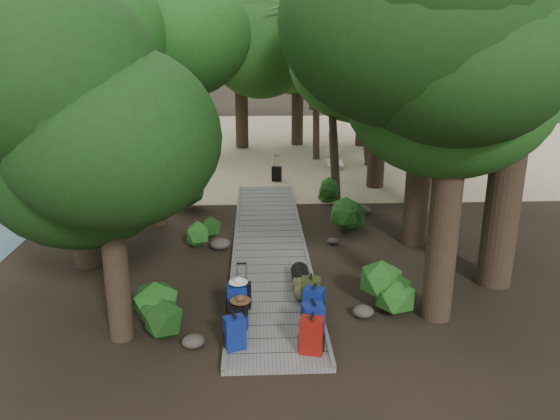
{
  "coord_description": "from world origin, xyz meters",
  "views": [
    {
      "loc": [
        -0.35,
        -13.12,
        5.59
      ],
      "look_at": [
        0.3,
        1.26,
        1.0
      ],
      "focal_mm": 35.0,
      "sensor_mm": 36.0,
      "label": 1
    }
  ],
  "objects_px": {
    "duffel_right_black": "(300,275)",
    "suitcase_on_boardwalk": "(242,295)",
    "backpack_right_c": "(314,301)",
    "backpack_left_b": "(238,315)",
    "kayak": "(196,165)",
    "backpack_left_a": "(235,331)",
    "backpack_right_d": "(311,289)",
    "backpack_right_b": "(313,319)",
    "sun_lounger": "(335,160)",
    "duffel_right_khaki": "(304,287)",
    "backpack_right_a": "(312,334)",
    "backpack_left_c": "(237,298)",
    "lone_suitcase_on_sand": "(277,174)"
  },
  "relations": [
    {
      "from": "backpack_left_a",
      "to": "backpack_right_d",
      "type": "distance_m",
      "value": 2.37
    },
    {
      "from": "backpack_right_a",
      "to": "sun_lounger",
      "type": "xyz_separation_m",
      "value": [
        2.55,
        15.0,
        -0.14
      ]
    },
    {
      "from": "backpack_right_b",
      "to": "duffel_right_black",
      "type": "distance_m",
      "value": 2.34
    },
    {
      "from": "backpack_right_b",
      "to": "duffel_right_khaki",
      "type": "height_order",
      "value": "backpack_right_b"
    },
    {
      "from": "backpack_left_a",
      "to": "duffel_right_black",
      "type": "relative_size",
      "value": 1.08
    },
    {
      "from": "backpack_right_d",
      "to": "kayak",
      "type": "relative_size",
      "value": 0.2
    },
    {
      "from": "backpack_right_d",
      "to": "duffel_right_khaki",
      "type": "height_order",
      "value": "backpack_right_d"
    },
    {
      "from": "backpack_left_c",
      "to": "kayak",
      "type": "height_order",
      "value": "backpack_left_c"
    },
    {
      "from": "backpack_right_c",
      "to": "backpack_right_d",
      "type": "relative_size",
      "value": 1.12
    },
    {
      "from": "lone_suitcase_on_sand",
      "to": "backpack_right_a",
      "type": "bearing_deg",
      "value": -77.16
    },
    {
      "from": "backpack_left_a",
      "to": "backpack_right_a",
      "type": "bearing_deg",
      "value": -27.2
    },
    {
      "from": "backpack_left_c",
      "to": "lone_suitcase_on_sand",
      "type": "bearing_deg",
      "value": 77.71
    },
    {
      "from": "backpack_right_d",
      "to": "duffel_right_black",
      "type": "bearing_deg",
      "value": 107.05
    },
    {
      "from": "lone_suitcase_on_sand",
      "to": "sun_lounger",
      "type": "xyz_separation_m",
      "value": [
        2.68,
        2.34,
        0.04
      ]
    },
    {
      "from": "sun_lounger",
      "to": "duffel_right_khaki",
      "type": "bearing_deg",
      "value": -99.67
    },
    {
      "from": "backpack_left_b",
      "to": "kayak",
      "type": "bearing_deg",
      "value": 115.63
    },
    {
      "from": "kayak",
      "to": "lone_suitcase_on_sand",
      "type": "bearing_deg",
      "value": -51.72
    },
    {
      "from": "suitcase_on_boardwalk",
      "to": "backpack_left_a",
      "type": "bearing_deg",
      "value": -87.59
    },
    {
      "from": "backpack_left_c",
      "to": "sun_lounger",
      "type": "height_order",
      "value": "backpack_left_c"
    },
    {
      "from": "backpack_right_c",
      "to": "sun_lounger",
      "type": "relative_size",
      "value": 0.33
    },
    {
      "from": "backpack_left_c",
      "to": "lone_suitcase_on_sand",
      "type": "distance_m",
      "value": 11.27
    },
    {
      "from": "backpack_right_c",
      "to": "backpack_left_c",
      "type": "bearing_deg",
      "value": -163.19
    },
    {
      "from": "backpack_right_c",
      "to": "backpack_right_d",
      "type": "bearing_deg",
      "value": 111.87
    },
    {
      "from": "backpack_left_b",
      "to": "duffel_right_black",
      "type": "distance_m",
      "value": 2.45
    },
    {
      "from": "backpack_right_d",
      "to": "duffel_right_khaki",
      "type": "relative_size",
      "value": 1.14
    },
    {
      "from": "duffel_right_black",
      "to": "suitcase_on_boardwalk",
      "type": "distance_m",
      "value": 1.72
    },
    {
      "from": "lone_suitcase_on_sand",
      "to": "sun_lounger",
      "type": "distance_m",
      "value": 3.56
    },
    {
      "from": "backpack_left_b",
      "to": "backpack_right_c",
      "type": "bearing_deg",
      "value": 33.28
    },
    {
      "from": "backpack_right_b",
      "to": "sun_lounger",
      "type": "distance_m",
      "value": 14.67
    },
    {
      "from": "backpack_left_a",
      "to": "duffel_right_khaki",
      "type": "xyz_separation_m",
      "value": [
        1.46,
        2.12,
        -0.17
      ]
    },
    {
      "from": "backpack_right_b",
      "to": "backpack_right_d",
      "type": "height_order",
      "value": "backpack_right_b"
    },
    {
      "from": "suitcase_on_boardwalk",
      "to": "kayak",
      "type": "distance_m",
      "value": 13.43
    },
    {
      "from": "backpack_left_c",
      "to": "backpack_right_d",
      "type": "relative_size",
      "value": 1.2
    },
    {
      "from": "backpack_right_b",
      "to": "lone_suitcase_on_sand",
      "type": "height_order",
      "value": "backpack_right_b"
    },
    {
      "from": "backpack_right_c",
      "to": "sun_lounger",
      "type": "height_order",
      "value": "backpack_right_c"
    },
    {
      "from": "backpack_right_a",
      "to": "backpack_right_d",
      "type": "xyz_separation_m",
      "value": [
        0.18,
        1.96,
        -0.07
      ]
    },
    {
      "from": "lone_suitcase_on_sand",
      "to": "suitcase_on_boardwalk",
      "type": "bearing_deg",
      "value": -83.81
    },
    {
      "from": "backpack_right_b",
      "to": "duffel_right_black",
      "type": "relative_size",
      "value": 1.14
    },
    {
      "from": "suitcase_on_boardwalk",
      "to": "backpack_left_b",
      "type": "bearing_deg",
      "value": -87.83
    },
    {
      "from": "duffel_right_khaki",
      "to": "suitcase_on_boardwalk",
      "type": "bearing_deg",
      "value": -175.97
    },
    {
      "from": "backpack_right_b",
      "to": "kayak",
      "type": "distance_m",
      "value": 14.91
    },
    {
      "from": "backpack_right_a",
      "to": "suitcase_on_boardwalk",
      "type": "height_order",
      "value": "backpack_right_a"
    },
    {
      "from": "backpack_right_b",
      "to": "backpack_right_d",
      "type": "xyz_separation_m",
      "value": [
        0.1,
        1.41,
        -0.06
      ]
    },
    {
      "from": "backpack_right_c",
      "to": "suitcase_on_boardwalk",
      "type": "distance_m",
      "value": 1.54
    },
    {
      "from": "backpack_left_a",
      "to": "backpack_left_b",
      "type": "relative_size",
      "value": 1.11
    },
    {
      "from": "suitcase_on_boardwalk",
      "to": "sun_lounger",
      "type": "distance_m",
      "value": 13.78
    },
    {
      "from": "duffel_right_khaki",
      "to": "backpack_left_c",
      "type": "bearing_deg",
      "value": -167.44
    },
    {
      "from": "backpack_left_c",
      "to": "backpack_right_b",
      "type": "bearing_deg",
      "value": -37.88
    },
    {
      "from": "suitcase_on_boardwalk",
      "to": "kayak",
      "type": "xyz_separation_m",
      "value": [
        -2.32,
        13.22,
        -0.23
      ]
    },
    {
      "from": "backpack_left_c",
      "to": "backpack_right_c",
      "type": "distance_m",
      "value": 1.58
    }
  ]
}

